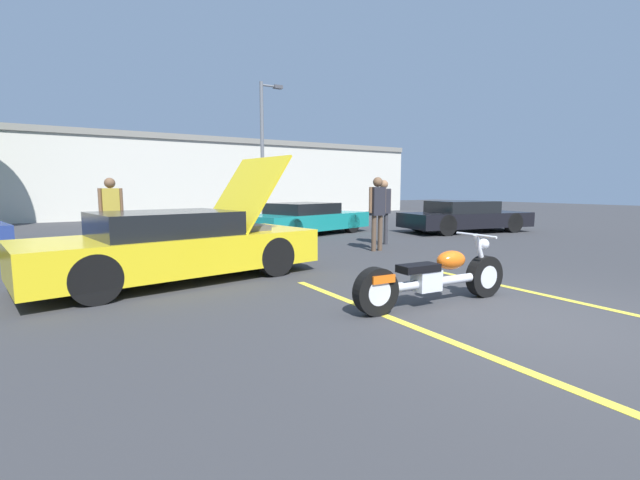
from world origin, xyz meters
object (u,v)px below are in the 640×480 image
light_pole (264,144)px  parked_car_mid_row (306,219)px  spectator_near_motorcycle (383,206)px  spectator_midground (377,207)px  show_car_hood_open (178,245)px  motorcycle (434,278)px  spectator_by_show_car (111,209)px  parked_car_right_row (464,217)px

light_pole → parked_car_mid_row: (-1.67, -7.27, -3.22)m
light_pole → spectator_near_motorcycle: bearing=-96.0°
light_pole → spectator_midground: bearing=-99.9°
show_car_hood_open → spectator_near_motorcycle: show_car_hood_open is taller
parked_car_mid_row → spectator_midground: 4.43m
motorcycle → spectator_near_motorcycle: 6.33m
show_car_hood_open → spectator_near_motorcycle: bearing=7.3°
parked_car_mid_row → spectator_midground: size_ratio=2.68×
parked_car_mid_row → spectator_midground: spectator_midground is taller
motorcycle → spectator_by_show_car: spectator_by_show_car is taller
light_pole → motorcycle: 17.01m
parked_car_right_row → show_car_hood_open: bearing=-154.9°
spectator_near_motorcycle → light_pole: bearing=84.0°
spectator_by_show_car → motorcycle: bearing=-64.5°
motorcycle → show_car_hood_open: bearing=129.4°
motorcycle → show_car_hood_open: show_car_hood_open is taller
motorcycle → parked_car_right_row: (8.17, 6.46, 0.18)m
light_pole → parked_car_right_row: light_pole is taller
parked_car_right_row → spectator_by_show_car: bearing=-172.8°
parked_car_right_row → motorcycle: bearing=-132.3°
motorcycle → spectator_by_show_car: bearing=117.9°
motorcycle → parked_car_mid_row: bearing=74.2°
spectator_midground → motorcycle: bearing=-119.9°
spectator_by_show_car → spectator_near_motorcycle: bearing=-13.6°
spectator_by_show_car → parked_car_right_row: bearing=-2.2°
light_pole → spectator_midground: light_pole is taller
show_car_hood_open → spectator_by_show_car: bearing=91.8°
show_car_hood_open → parked_car_right_row: size_ratio=1.02×
parked_car_mid_row → parked_car_right_row: size_ratio=1.01×
spectator_midground → parked_car_right_row: bearing=20.1°
parked_car_right_row → spectator_by_show_car: 11.48m
parked_car_right_row → spectator_midground: spectator_midground is taller
motorcycle → spectator_by_show_car: 7.67m
spectator_by_show_car → light_pole: bearing=49.4°
light_pole → parked_car_right_row: 10.73m
motorcycle → parked_car_right_row: size_ratio=0.52×
light_pole → spectator_by_show_car: size_ratio=3.73×
spectator_near_motorcycle → spectator_by_show_car: spectator_by_show_car is taller
parked_car_mid_row → parked_car_right_row: parked_car_right_row is taller
show_car_hood_open → spectator_by_show_car: size_ratio=2.76×
light_pole → parked_car_mid_row: size_ratio=1.36×
show_car_hood_open → parked_car_right_row: bearing=6.1°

